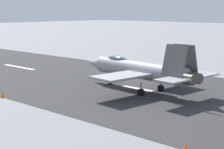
% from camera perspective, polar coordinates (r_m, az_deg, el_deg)
% --- Properties ---
extents(ground_plane, '(400.00, 400.00, 0.00)m').
position_cam_1_polar(ground_plane, '(42.81, 5.43, -2.43)').
color(ground_plane, gray).
extents(runway_strip, '(240.00, 26.00, 0.02)m').
position_cam_1_polar(runway_strip, '(42.80, 5.45, -2.42)').
color(runway_strip, '#313032').
rests_on(runway_strip, ground).
extents(fighter_jet, '(17.54, 13.68, 5.63)m').
position_cam_1_polar(fighter_jet, '(42.16, 4.11, 0.77)').
color(fighter_jet, '#93919A').
rests_on(fighter_jet, ground).
extents(marker_cone_near, '(0.44, 0.44, 0.55)m').
position_cam_1_polar(marker_cone_near, '(25.25, 11.06, -10.74)').
color(marker_cone_near, orange).
rests_on(marker_cone_near, ground).
extents(marker_cone_mid, '(0.44, 0.44, 0.55)m').
position_cam_1_polar(marker_cone_mid, '(40.76, -16.28, -3.02)').
color(marker_cone_mid, orange).
rests_on(marker_cone_mid, ground).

